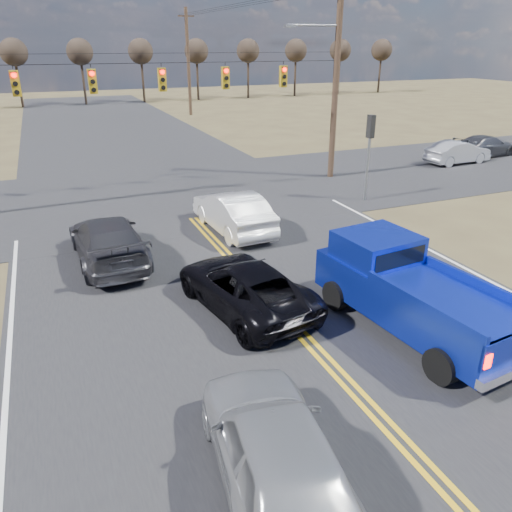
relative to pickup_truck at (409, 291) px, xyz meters
name	(u,v)px	position (x,y,z in m)	size (l,w,h in m)	color
ground	(407,448)	(-2.66, -3.46, -1.04)	(160.00, 160.00, 0.00)	brown
road_main	(225,253)	(-2.66, 6.54, -1.04)	(14.00, 120.00, 0.02)	#28282B
road_cross	(170,194)	(-2.66, 14.54, -1.04)	(120.00, 12.00, 0.02)	#28282B
signal_gantry	(175,85)	(-2.16, 14.33, 4.02)	(19.60, 4.83, 10.00)	#473323
utility_poles	(168,83)	(-2.66, 13.54, 4.18)	(19.60, 58.32, 10.00)	#473323
treeline	(128,63)	(-2.66, 23.50, 4.66)	(87.00, 117.80, 7.40)	#33261C
pickup_truck	(409,291)	(0.00, 0.00, 0.00)	(2.77, 5.92, 2.15)	black
silver_suv	(277,454)	(-5.26, -3.40, -0.24)	(1.90, 4.72, 1.61)	#989A9F
black_suv	(244,286)	(-3.46, 2.57, -0.37)	(2.25, 4.88, 1.36)	black
white_car_queue	(233,212)	(-1.60, 8.54, -0.26)	(1.66, 4.75, 1.57)	silver
dgrey_car_queue	(108,240)	(-6.47, 7.34, -0.28)	(2.13, 5.23, 1.52)	#343339
cross_car_east_near	(458,152)	(15.16, 14.43, -0.35)	(4.19, 1.46, 1.38)	#AFB1B7
cross_car_east_far	(485,146)	(18.40, 15.40, -0.37)	(4.65, 1.89, 1.35)	#393A3F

